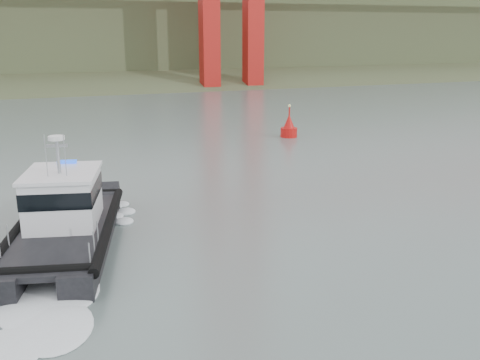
% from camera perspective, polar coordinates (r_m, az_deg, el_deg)
% --- Properties ---
extents(ground, '(400.00, 400.00, 0.00)m').
position_cam_1_polar(ground, '(20.51, 9.19, -13.43)').
color(ground, '#4F5E59').
rests_on(ground, ground).
extents(headlands, '(500.00, 105.36, 27.12)m').
position_cam_1_polar(headlands, '(141.37, -16.61, 13.89)').
color(headlands, '#354326').
rests_on(headlands, ground).
extents(patrol_boat, '(6.46, 11.96, 5.50)m').
position_cam_1_polar(patrol_boat, '(26.50, -18.29, -3.93)').
color(patrol_boat, black).
rests_on(patrol_boat, ground).
extents(nav_buoy, '(1.59, 1.59, 3.32)m').
position_cam_1_polar(nav_buoy, '(51.74, 5.24, 5.56)').
color(nav_buoy, red).
rests_on(nav_buoy, ground).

